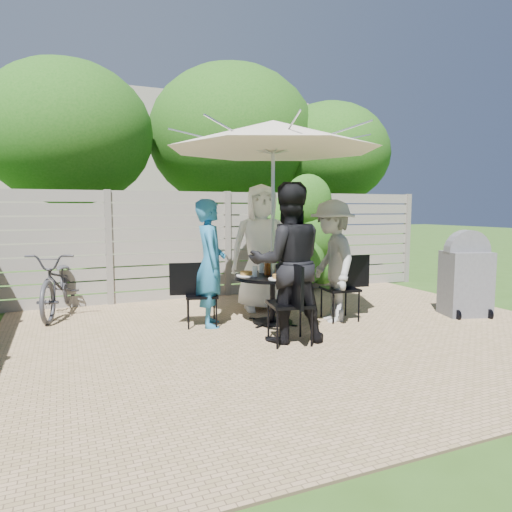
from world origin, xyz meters
name	(u,v)px	position (x,y,z in m)	size (l,w,h in m)	color
backyard_envelope	(153,175)	(0.09, 10.29, 2.61)	(60.00, 60.00, 5.00)	#2E4F18
patio_table	(273,290)	(-0.11, 0.90, 0.46)	(1.22, 1.22, 0.66)	black
umbrella	(273,136)	(-0.11, 0.90, 2.49)	(3.34, 3.34, 2.69)	silver
chair_back	(260,292)	(0.12, 1.84, 0.26)	(0.52, 0.65, 0.85)	black
person_back	(261,248)	(0.09, 1.71, 0.96)	(0.94, 0.61, 1.92)	white
chair_left	(201,308)	(-1.04, 1.12, 0.26)	(0.65, 0.49, 0.85)	black
person_left	(210,264)	(-0.91, 1.09, 0.84)	(0.61, 0.40, 1.68)	teal
chair_front	(290,320)	(-0.33, -0.04, 0.29)	(0.53, 0.72, 0.95)	black
person_front	(287,263)	(-0.30, 0.09, 0.93)	(0.90, 0.70, 1.85)	black
chair_right	(341,301)	(0.83, 0.68, 0.27)	(0.68, 0.49, 0.91)	black
person_right	(332,261)	(0.70, 0.71, 0.84)	(1.08, 0.62, 1.67)	#999A95
plate_back	(267,270)	(-0.02, 1.25, 0.69)	(0.26, 0.26, 0.06)	white
plate_left	(246,274)	(-0.46, 0.98, 0.69)	(0.26, 0.26, 0.06)	white
plate_front	(278,277)	(-0.19, 0.55, 0.69)	(0.26, 0.26, 0.06)	white
plate_right	(299,273)	(0.25, 0.82, 0.69)	(0.26, 0.26, 0.06)	white
plate_extra	(291,276)	(0.00, 0.57, 0.69)	(0.24, 0.24, 0.06)	white
glass_back	(261,268)	(-0.15, 1.18, 0.73)	(0.07, 0.07, 0.14)	silver
glass_left	(255,272)	(-0.38, 0.86, 0.73)	(0.07, 0.07, 0.14)	silver
glass_front	(285,273)	(-0.06, 0.62, 0.73)	(0.07, 0.07, 0.14)	silver
syrup_jug	(268,269)	(-0.15, 0.96, 0.74)	(0.09, 0.09, 0.16)	#59280C
coffee_cup	(276,269)	(0.04, 1.09, 0.72)	(0.08, 0.08, 0.12)	#C6B293
bicycle	(60,283)	(-2.74, 2.60, 0.47)	(0.62, 1.79, 0.94)	#333338
bbq_grill	(466,277)	(2.63, 0.21, 0.57)	(0.72, 0.63, 1.25)	#5E5E63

